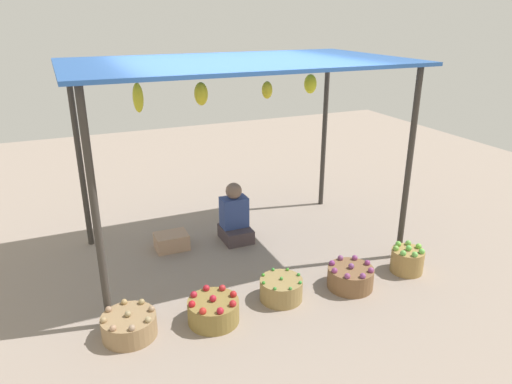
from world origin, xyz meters
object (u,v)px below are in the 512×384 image
basket_green_chilies (281,289)px  basket_green_apples (407,260)px  basket_potatoes (129,325)px  basket_purple_onions (350,277)px  vendor_person (235,218)px  basket_red_apples (213,310)px  wooden_crate_near_vendor (172,241)px

basket_green_chilies → basket_green_apples: 1.58m
basket_potatoes → basket_purple_onions: bearing=-2.7°
basket_purple_onions → basket_potatoes: bearing=177.3°
vendor_person → basket_purple_onions: bearing=-65.1°
vendor_person → basket_green_apples: vendor_person is taller
vendor_person → basket_red_apples: (-0.83, -1.57, -0.18)m
basket_green_chilies → basket_purple_onions: basket_purple_onions is taller
basket_green_apples → basket_potatoes: bearing=178.4°
basket_purple_onions → vendor_person: bearing=114.9°
basket_potatoes → basket_red_apples: (0.78, -0.10, 0.01)m
basket_red_apples → basket_green_apples: 2.35m
vendor_person → basket_potatoes: size_ratio=1.55×
basket_green_apples → basket_red_apples: bearing=-179.7°
basket_red_apples → vendor_person: bearing=62.3°
basket_red_apples → basket_green_apples: (2.35, 0.01, 0.02)m
basket_red_apples → basket_green_chilies: size_ratio=1.12×
basket_green_chilies → basket_purple_onions: (0.79, -0.09, 0.00)m
vendor_person → basket_potatoes: bearing=-137.6°
basket_potatoes → basket_green_apples: basket_green_apples is taller
vendor_person → wooden_crate_near_vendor: bearing=175.1°
basket_red_apples → wooden_crate_near_vendor: bearing=90.1°
wooden_crate_near_vendor → basket_red_apples: bearing=-89.9°
basket_potatoes → vendor_person: bearing=42.4°
basket_purple_onions → basket_red_apples: bearing=179.7°
vendor_person → basket_green_chilies: (-0.06, -1.49, -0.18)m
wooden_crate_near_vendor → vendor_person: bearing=-4.9°
wooden_crate_near_vendor → basket_potatoes: bearing=-116.8°
basket_purple_onions → wooden_crate_near_vendor: (-1.57, 1.65, -0.02)m
basket_potatoes → basket_green_apples: size_ratio=1.36×
vendor_person → wooden_crate_near_vendor: 0.86m
vendor_person → basket_red_apples: size_ratio=1.57×
basket_green_chilies → basket_green_apples: basket_green_apples is taller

